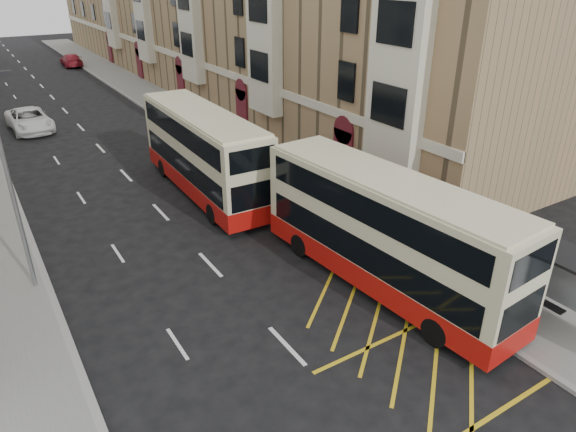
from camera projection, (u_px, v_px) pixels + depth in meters
ground at (366, 430)px, 13.73m from camera, size 200.00×200.00×0.00m
pavement_right at (197, 123)px, 40.35m from camera, size 4.00×120.00×0.15m
kerb_right at (173, 127)px, 39.39m from camera, size 0.25×120.00×0.15m
road_markings at (54, 99)px, 47.95m from camera, size 10.00×110.00×0.01m
terrace_right at (194, 7)px, 52.09m from camera, size 10.75×79.00×15.25m
guard_railing at (395, 250)px, 20.73m from camera, size 0.06×6.56×1.01m
street_lamp_near at (9, 176)px, 17.79m from camera, size 0.93×0.18×8.00m
double_decker_front at (384, 232)px, 19.04m from camera, size 3.40×11.38×4.47m
double_decker_rear at (204, 153)px, 27.08m from camera, size 2.87×11.44×4.54m
pedestrian_near at (480, 295)px, 17.56m from camera, size 0.79×0.74×1.81m
pedestrian_mid at (499, 274)px, 18.62m from camera, size 1.11×0.98×1.91m
pedestrian_far at (458, 277)px, 18.67m from camera, size 1.03×0.89×1.66m
white_van at (29, 120)px, 38.46m from camera, size 3.02×5.98×1.62m
car_red at (71, 60)px, 63.46m from camera, size 2.33×5.29×1.51m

